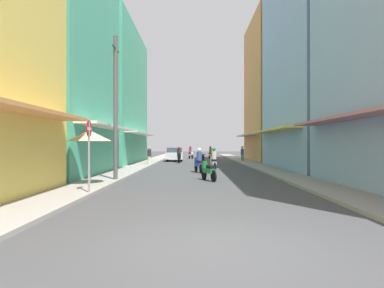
% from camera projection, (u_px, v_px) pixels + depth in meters
% --- Properties ---
extents(ground_plane, '(118.30, 118.30, 0.00)m').
position_uv_depth(ground_plane, '(199.00, 166.00, 28.85)').
color(ground_plane, '#424244').
extents(sidewalk_left, '(1.84, 61.77, 0.12)m').
position_uv_depth(sidewalk_left, '(142.00, 165.00, 28.89)').
color(sidewalk_left, '#9E9991').
rests_on(sidewalk_left, ground).
extents(sidewalk_right, '(1.84, 61.77, 0.12)m').
position_uv_depth(sidewalk_right, '(256.00, 165.00, 28.82)').
color(sidewalk_right, gray).
rests_on(sidewalk_right, ground).
extents(building_left_mid, '(7.05, 9.67, 13.05)m').
position_uv_depth(building_left_mid, '(48.00, 62.00, 19.53)').
color(building_left_mid, '#4CB28C').
rests_on(building_left_mid, ground).
extents(building_left_far, '(7.05, 13.41, 12.61)m').
position_uv_depth(building_left_far, '(105.00, 97.00, 32.06)').
color(building_left_far, '#4CB28C').
rests_on(building_left_far, ground).
extents(building_right_mid, '(7.05, 12.12, 17.73)m').
position_uv_depth(building_right_mid, '(321.00, 47.00, 24.55)').
color(building_right_mid, '#8CA5CC').
rests_on(building_right_mid, ground).
extents(building_right_far, '(7.05, 10.48, 15.21)m').
position_uv_depth(building_right_far, '(279.00, 91.00, 36.62)').
color(building_right_far, '#D88C4C').
rests_on(building_right_far, ground).
extents(motorbike_maroon, '(0.55, 1.81, 0.96)m').
position_uv_depth(motorbike_maroon, '(203.00, 160.00, 28.97)').
color(motorbike_maroon, black).
rests_on(motorbike_maroon, ground).
extents(motorbike_black, '(0.55, 1.80, 1.58)m').
position_uv_depth(motorbike_black, '(179.00, 156.00, 33.25)').
color(motorbike_black, black).
rests_on(motorbike_black, ground).
extents(motorbike_blue, '(0.66, 1.78, 1.58)m').
position_uv_depth(motorbike_blue, '(199.00, 161.00, 21.82)').
color(motorbike_blue, black).
rests_on(motorbike_blue, ground).
extents(motorbike_silver, '(0.55, 1.81, 1.58)m').
position_uv_depth(motorbike_silver, '(214.00, 160.00, 23.76)').
color(motorbike_silver, black).
rests_on(motorbike_silver, ground).
extents(motorbike_orange, '(0.66, 1.78, 1.58)m').
position_uv_depth(motorbike_orange, '(211.00, 153.00, 42.36)').
color(motorbike_orange, black).
rests_on(motorbike_orange, ground).
extents(motorbike_white, '(0.71, 1.76, 1.58)m').
position_uv_depth(motorbike_white, '(191.00, 153.00, 42.66)').
color(motorbike_white, black).
rests_on(motorbike_white, ground).
extents(motorbike_green, '(0.78, 1.73, 0.96)m').
position_uv_depth(motorbike_green, '(208.00, 170.00, 16.91)').
color(motorbike_green, black).
rests_on(motorbike_green, ground).
extents(parked_car, '(1.89, 4.15, 1.45)m').
position_uv_depth(parked_car, '(175.00, 154.00, 36.81)').
color(parked_car, silver).
rests_on(parked_car, ground).
extents(pedestrian_far, '(0.34, 0.34, 1.61)m').
position_uv_depth(pedestrian_far, '(149.00, 156.00, 30.16)').
color(pedestrian_far, beige).
rests_on(pedestrian_far, ground).
extents(pedestrian_midway, '(0.44, 0.44, 1.67)m').
position_uv_depth(pedestrian_midway, '(242.00, 153.00, 35.18)').
color(pedestrian_midway, '#598C59').
rests_on(pedestrian_midway, ground).
extents(vendor_umbrella, '(1.82, 1.82, 2.39)m').
position_uv_depth(vendor_umbrella, '(90.00, 136.00, 14.37)').
color(vendor_umbrella, '#99999E').
rests_on(vendor_umbrella, ground).
extents(utility_pole, '(0.20, 1.20, 7.01)m').
position_uv_depth(utility_pole, '(116.00, 107.00, 16.39)').
color(utility_pole, '#4C4C4F').
rests_on(utility_pole, ground).
extents(street_sign_no_entry, '(0.07, 0.60, 2.65)m').
position_uv_depth(street_sign_no_entry, '(89.00, 147.00, 11.93)').
color(street_sign_no_entry, gray).
rests_on(street_sign_no_entry, ground).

